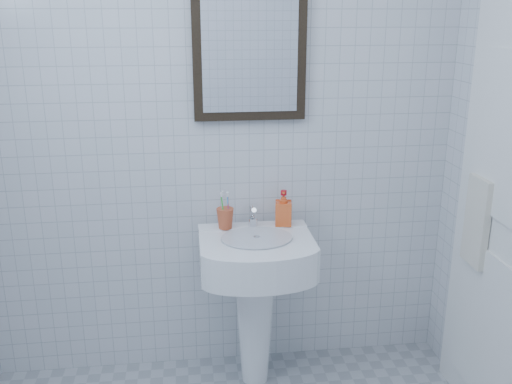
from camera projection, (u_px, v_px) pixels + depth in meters
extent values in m
cube|color=silver|center=(219.00, 118.00, 2.57)|extent=(2.20, 0.02, 2.50)
cone|color=white|center=(255.00, 321.00, 2.69)|extent=(0.20, 0.20, 0.62)
cube|color=white|center=(256.00, 253.00, 2.53)|extent=(0.50, 0.36, 0.15)
cube|color=white|center=(252.00, 228.00, 2.64)|extent=(0.50, 0.09, 0.03)
cylinder|color=silver|center=(257.00, 238.00, 2.48)|extent=(0.31, 0.31, 0.01)
cylinder|color=silver|center=(253.00, 222.00, 2.61)|extent=(0.04, 0.04, 0.04)
cylinder|color=silver|center=(253.00, 213.00, 2.59)|extent=(0.02, 0.08, 0.07)
cylinder|color=silver|center=(252.00, 214.00, 2.62)|extent=(0.03, 0.04, 0.08)
imported|color=#E44816|center=(283.00, 208.00, 2.62)|extent=(0.09, 0.09, 0.17)
cube|color=black|center=(250.00, 49.00, 2.48)|extent=(0.50, 0.04, 0.62)
cube|color=white|center=(250.00, 50.00, 2.47)|extent=(0.42, 0.00, 0.54)
torus|color=silver|center=(487.00, 180.00, 2.32)|extent=(0.01, 0.18, 0.18)
cube|color=white|center=(477.00, 222.00, 2.37)|extent=(0.03, 0.16, 0.38)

